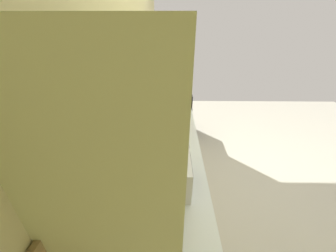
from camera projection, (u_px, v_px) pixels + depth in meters
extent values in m
plane|color=beige|center=(258.00, 199.00, 2.60)|extent=(6.89, 6.89, 0.00)
cube|color=beige|center=(134.00, 99.00, 1.95)|extent=(4.42, 0.12, 2.75)
cube|color=beige|center=(170.00, 198.00, 2.06)|extent=(3.49, 0.60, 0.87)
cube|color=white|center=(170.00, 165.00, 1.85)|extent=(3.52, 0.63, 0.02)
cube|color=#332819|center=(205.00, 240.00, 1.68)|extent=(0.01, 0.01, 0.80)
cube|color=#332819|center=(199.00, 198.00, 2.06)|extent=(0.01, 0.01, 0.80)
cube|color=#332819|center=(194.00, 170.00, 2.44)|extent=(0.01, 0.01, 0.80)
cube|color=#332819|center=(191.00, 149.00, 2.82)|extent=(0.01, 0.01, 0.80)
cube|color=#332819|center=(189.00, 133.00, 3.21)|extent=(0.01, 0.01, 0.80)
cube|color=beige|center=(152.00, 64.00, 1.41)|extent=(2.39, 0.33, 0.60)
cube|color=black|center=(173.00, 113.00, 3.86)|extent=(0.61, 0.68, 0.89)
cube|color=black|center=(190.00, 115.00, 3.88)|extent=(0.47, 0.01, 0.49)
cube|color=black|center=(173.00, 91.00, 3.64)|extent=(0.58, 0.64, 0.02)
cube|color=black|center=(155.00, 86.00, 3.61)|extent=(0.58, 0.04, 0.18)
cylinder|color=#38383D|center=(180.00, 92.00, 3.52)|extent=(0.11, 0.11, 0.01)
cylinder|color=#38383D|center=(179.00, 88.00, 3.75)|extent=(0.11, 0.11, 0.01)
cylinder|color=#38383D|center=(166.00, 92.00, 3.52)|extent=(0.11, 0.11, 0.01)
cylinder|color=#38383D|center=(166.00, 88.00, 3.75)|extent=(0.11, 0.11, 0.01)
cube|color=white|center=(167.00, 168.00, 1.59)|extent=(0.49, 0.35, 0.27)
cube|color=black|center=(190.00, 172.00, 1.55)|extent=(0.30, 0.01, 0.19)
cube|color=#2D2D33|center=(188.00, 154.00, 1.75)|extent=(0.09, 0.01, 0.19)
cylinder|color=gold|center=(177.00, 116.00, 2.67)|extent=(0.16, 0.16, 0.06)
cylinder|color=#E8BE50|center=(177.00, 115.00, 2.66)|extent=(0.13, 0.13, 0.03)
cylinder|color=red|center=(178.00, 125.00, 2.39)|extent=(0.12, 0.12, 0.12)
cylinder|color=black|center=(178.00, 119.00, 2.35)|extent=(0.03, 0.03, 0.02)
cylinder|color=red|center=(178.00, 120.00, 2.43)|extent=(0.07, 0.02, 0.05)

